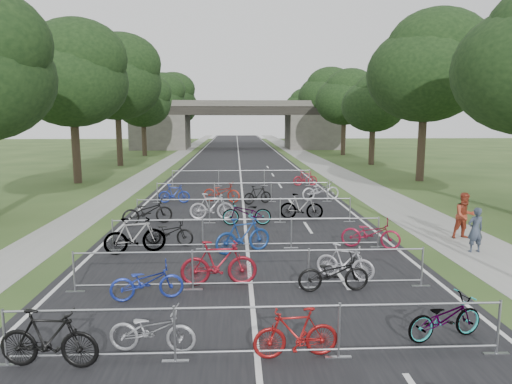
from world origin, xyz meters
TOP-DOWN VIEW (x-y plane):
  - road at (0.00, 50.00)m, footprint 11.00×140.00m
  - sidewalk_right at (8.00, 50.00)m, footprint 3.00×140.00m
  - sidewalk_left at (-7.50, 50.00)m, footprint 2.00×140.00m
  - lane_markings at (0.00, 50.00)m, footprint 0.12×140.00m
  - overpass_bridge at (0.00, 65.00)m, footprint 31.00×8.00m
  - tree_left_1 at (-11.39, 27.93)m, footprint 7.56×7.56m
  - tree_right_1 at (13.11, 27.93)m, footprint 8.18×8.18m
  - tree_left_2 at (-11.39, 39.93)m, footprint 8.40×8.40m
  - tree_right_2 at (13.11, 39.93)m, footprint 6.16×6.16m
  - tree_left_3 at (-11.39, 51.93)m, footprint 6.72×6.72m
  - tree_right_3 at (13.11, 51.93)m, footprint 7.17×7.17m
  - tree_left_4 at (-11.39, 63.93)m, footprint 7.56×7.56m
  - tree_right_4 at (13.11, 63.93)m, footprint 8.18×8.18m
  - tree_left_5 at (-11.39, 75.93)m, footprint 8.40×8.40m
  - tree_right_5 at (13.11, 75.93)m, footprint 6.16×6.16m
  - tree_left_6 at (-11.39, 87.93)m, footprint 6.72×6.72m
  - tree_right_6 at (13.11, 87.93)m, footprint 7.17×7.17m
  - barrier_row_1 at (0.00, 3.60)m, footprint 9.70×0.08m
  - barrier_row_2 at (0.00, 7.20)m, footprint 9.70×0.08m
  - barrier_row_3 at (0.00, 11.00)m, footprint 9.70×0.08m
  - barrier_row_4 at (0.00, 15.00)m, footprint 9.70×0.08m
  - barrier_row_5 at (0.00, 20.00)m, footprint 9.70×0.08m
  - barrier_row_6 at (0.00, 26.00)m, footprint 9.70×0.08m
  - bike_4 at (-3.78, 3.50)m, footprint 1.89×0.71m
  - bike_5 at (-2.01, 3.99)m, footprint 1.76×0.78m
  - bike_6 at (0.72, 3.65)m, footprint 1.67×0.62m
  - bike_7 at (3.86, 4.25)m, footprint 1.85×1.06m
  - bike_8 at (-2.61, 6.60)m, footprint 1.88×0.95m
  - bike_9 at (-0.86, 7.51)m, footprint 2.09×0.69m
  - bike_10 at (2.15, 6.96)m, footprint 1.89×0.72m
  - bike_11 at (2.67, 7.85)m, footprint 1.69×1.21m
  - bike_12 at (-3.77, 10.62)m, footprint 2.12×1.12m
  - bike_13 at (-2.78, 11.58)m, footprint 1.89×0.96m
  - bike_14 at (-0.15, 10.53)m, footprint 2.06×1.35m
  - bike_15 at (4.30, 10.88)m, footprint 2.14×1.29m
  - bike_16 at (-4.16, 14.89)m, footprint 2.26×1.53m
  - bike_17 at (-1.47, 15.72)m, footprint 1.99×0.61m
  - bike_18 at (0.07, 14.55)m, footprint 2.06×0.72m
  - bike_19 at (2.55, 15.58)m, footprint 2.00×0.88m
  - bike_20 at (-3.69, 19.88)m, footprint 1.70×0.53m
  - bike_21 at (-1.16, 20.05)m, footprint 2.20×1.34m
  - bike_22 at (0.76, 19.41)m, footprint 1.68×1.12m
  - bike_23 at (4.30, 20.37)m, footprint 2.27×1.21m
  - bike_27 at (4.30, 25.96)m, footprint 1.72×0.69m
  - pedestrian_a at (7.68, 10.26)m, footprint 0.60×0.43m
  - pedestrian_b at (8.19, 12.01)m, footprint 0.90×0.73m

SIDE VIEW (x-z plane):
  - lane_markings at x=0.00m, z-range 0.00..0.00m
  - road at x=0.00m, z-range 0.00..0.01m
  - sidewalk_right at x=8.00m, z-range 0.00..0.01m
  - sidewalk_left at x=-7.50m, z-range 0.00..0.01m
  - bike_5 at x=-2.01m, z-range 0.00..0.89m
  - bike_7 at x=3.86m, z-range 0.00..0.92m
  - bike_8 at x=-2.61m, z-range 0.00..0.95m
  - bike_13 at x=-2.78m, z-range 0.00..0.95m
  - bike_10 at x=2.15m, z-range 0.00..0.98m
  - bike_6 at x=0.72m, z-range 0.00..0.98m
  - bike_22 at x=0.76m, z-range 0.00..0.98m
  - bike_11 at x=2.67m, z-range 0.00..1.00m
  - bike_27 at x=4.30m, z-range 0.00..1.00m
  - bike_20 at x=-3.69m, z-range 0.00..1.02m
  - bike_15 at x=4.30m, z-range 0.00..1.06m
  - bike_18 at x=0.07m, z-range 0.00..1.08m
  - barrier_row_1 at x=0.00m, z-range 0.00..1.10m
  - barrier_row_2 at x=0.00m, z-range 0.00..1.10m
  - barrier_row_3 at x=0.00m, z-range 0.00..1.10m
  - barrier_row_4 at x=0.00m, z-range 0.00..1.10m
  - barrier_row_5 at x=0.00m, z-range 0.00..1.10m
  - barrier_row_6 at x=0.00m, z-range 0.00..1.10m
  - bike_21 at x=-1.16m, z-range 0.00..1.09m
  - bike_4 at x=-3.78m, z-range 0.00..1.11m
  - bike_16 at x=-4.16m, z-range 0.00..1.13m
  - bike_23 at x=4.30m, z-range 0.00..1.13m
  - bike_19 at x=2.55m, z-range 0.00..1.16m
  - bike_17 at x=-1.47m, z-range 0.00..1.19m
  - bike_14 at x=-0.15m, z-range 0.00..1.21m
  - bike_12 at x=-3.77m, z-range 0.00..1.22m
  - bike_9 at x=-0.86m, z-range 0.00..1.24m
  - pedestrian_a at x=7.68m, z-range 0.00..1.54m
  - pedestrian_b at x=8.19m, z-range 0.00..1.75m
  - overpass_bridge at x=0.00m, z-range 0.01..7.06m
  - tree_right_2 at x=13.11m, z-range 1.25..10.64m
  - tree_right_5 at x=13.11m, z-range 1.25..10.64m
  - tree_left_3 at x=-11.39m, z-range 1.36..11.61m
  - tree_left_6 at x=-11.39m, z-range 1.36..11.61m
  - tree_right_3 at x=13.11m, z-range 1.46..12.39m
  - tree_right_6 at x=13.11m, z-range 1.46..12.39m
  - tree_left_1 at x=-11.39m, z-range 1.54..13.07m
  - tree_left_4 at x=-11.39m, z-range 1.54..13.07m
  - tree_right_1 at x=13.11m, z-range 1.67..14.13m
  - tree_right_4 at x=13.11m, z-range 1.67..14.13m
  - tree_left_2 at x=-11.39m, z-range 1.71..14.52m
  - tree_left_5 at x=-11.39m, z-range 1.71..14.52m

